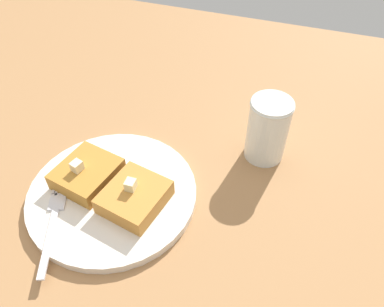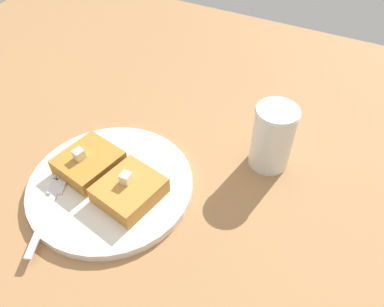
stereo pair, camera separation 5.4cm
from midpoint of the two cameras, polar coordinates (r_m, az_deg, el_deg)
The scene contains 8 objects.
table_surface at distance 55.99cm, azimuth -10.48°, elevation -7.36°, with size 127.35×127.35×2.00cm, color #A07145.
plate at distance 55.58cm, azimuth -9.61°, elevation -4.82°, with size 24.00×24.00×1.32cm.
toast_slice_left at distance 56.52cm, azimuth -12.83°, elevation -1.52°, with size 7.59×8.35×2.62cm, color #B2772C.
toast_slice_middle at distance 52.06cm, azimuth -6.60°, elevation -5.74°, with size 7.59×8.35×2.62cm, color #BF7E34.
butter_pat_primary at distance 55.15cm, azimuth -14.23°, elevation -0.26°, with size 1.46×1.31×1.46cm, color beige.
butter_pat_secondary at distance 50.85cm, azimuth -7.08°, elevation -3.86°, with size 1.46×1.31×1.46cm, color beige.
fork at distance 54.75cm, azimuth -17.98°, elevation -6.89°, with size 7.62×15.27×0.36cm.
syrup_jar at distance 57.44cm, azimuth 14.75°, elevation 1.92°, with size 6.45×6.45×10.42cm.
Camera 2 is at (26.57, -23.83, 45.00)cm, focal length 35.00 mm.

